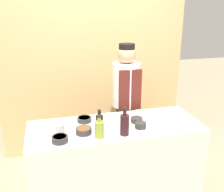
# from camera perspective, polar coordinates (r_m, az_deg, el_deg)

# --- Properties ---
(cabinet_wall) EXTENTS (2.62, 0.18, 2.40)m
(cabinet_wall) POSITION_cam_1_polar(r_m,az_deg,el_deg) (3.77, -4.13, 5.71)
(cabinet_wall) COLOR tan
(cabinet_wall) RESTS_ON ground_plane
(counter) EXTENTS (1.81, 0.70, 0.88)m
(counter) POSITION_cam_1_polar(r_m,az_deg,el_deg) (2.97, 0.70, -14.12)
(counter) COLOR beige
(counter) RESTS_ON ground_plane
(sauce_bowl_green) EXTENTS (0.15, 0.15, 0.06)m
(sauce_bowl_green) POSITION_cam_1_polar(r_m,az_deg,el_deg) (2.48, -11.28, -9.10)
(sauce_bowl_green) COLOR #2D2D2D
(sauce_bowl_green) RESTS_ON counter
(sauce_bowl_yellow) EXTENTS (0.13, 0.13, 0.05)m
(sauce_bowl_yellow) POSITION_cam_1_polar(r_m,az_deg,el_deg) (2.83, 5.38, -5.15)
(sauce_bowl_yellow) COLOR #2D2D2D
(sauce_bowl_yellow) RESTS_ON counter
(sauce_bowl_red) EXTENTS (0.15, 0.15, 0.05)m
(sauce_bowl_red) POSITION_cam_1_polar(r_m,az_deg,el_deg) (2.85, -6.03, -5.04)
(sauce_bowl_red) COLOR #2D2D2D
(sauce_bowl_red) RESTS_ON counter
(sauce_bowl_brown) EXTENTS (0.16, 0.16, 0.06)m
(sauce_bowl_brown) POSITION_cam_1_polar(r_m,az_deg,el_deg) (2.59, -6.19, -7.48)
(sauce_bowl_brown) COLOR #2D2D2D
(sauce_bowl_brown) RESTS_ON counter
(sauce_bowl_purple) EXTENTS (0.11, 0.11, 0.06)m
(sauce_bowl_purple) POSITION_cam_1_polar(r_m,az_deg,el_deg) (2.71, 6.24, -6.26)
(sauce_bowl_purple) COLOR #2D2D2D
(sauce_bowl_purple) RESTS_ON counter
(cutting_board) EXTENTS (0.39, 0.25, 0.02)m
(cutting_board) POSITION_cam_1_polar(r_m,az_deg,el_deg) (2.93, 11.49, -5.01)
(cutting_board) COLOR white
(cutting_board) RESTS_ON counter
(bottle_oil) EXTENTS (0.09, 0.09, 0.22)m
(bottle_oil) POSITION_cam_1_polar(r_m,az_deg,el_deg) (2.49, -2.76, -7.19)
(bottle_oil) COLOR olive
(bottle_oil) RESTS_ON counter
(bottle_wine) EXTENTS (0.09, 0.09, 0.28)m
(bottle_wine) POSITION_cam_1_polar(r_m,az_deg,el_deg) (2.53, 2.77, -6.15)
(bottle_wine) COLOR black
(bottle_wine) RESTS_ON counter
(bottle_soy) EXTENTS (0.08, 0.08, 0.22)m
(bottle_soy) POSITION_cam_1_polar(r_m,az_deg,el_deg) (2.62, -2.73, -5.76)
(bottle_soy) COLOR black
(bottle_soy) RESTS_ON counter
(cup_steel) EXTENTS (0.09, 0.09, 0.09)m
(cup_steel) POSITION_cam_1_polar(r_m,az_deg,el_deg) (2.63, -11.29, -7.08)
(cup_steel) COLOR #B7B7BC
(cup_steel) RESTS_ON counter
(cup_cream) EXTENTS (0.07, 0.07, 0.10)m
(cup_cream) POSITION_cam_1_polar(r_m,az_deg,el_deg) (2.81, -0.76, -4.82)
(cup_cream) COLOR silver
(cup_cream) RESTS_ON counter
(chef_center) EXTENTS (0.36, 0.36, 1.64)m
(chef_center) POSITION_cam_1_polar(r_m,az_deg,el_deg) (3.39, 3.03, -1.27)
(chef_center) COLOR #28282D
(chef_center) RESTS_ON ground_plane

